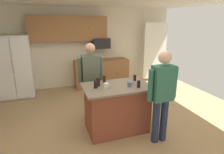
% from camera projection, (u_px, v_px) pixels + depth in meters
% --- Properties ---
extents(floor, '(7.04, 7.04, 0.00)m').
position_uv_depth(floor, '(106.00, 123.00, 4.15)').
color(floor, tan).
rests_on(floor, ground).
extents(back_wall, '(6.40, 0.10, 2.60)m').
position_uv_depth(back_wall, '(81.00, 47.00, 6.31)').
color(back_wall, beige).
rests_on(back_wall, ground).
extents(french_door_window_panel, '(0.90, 0.06, 2.00)m').
position_uv_depth(french_door_window_panel, '(155.00, 51.00, 6.81)').
color(french_door_window_panel, white).
rests_on(french_door_window_panel, ground).
extents(cabinet_run_upper, '(2.40, 0.38, 0.75)m').
position_uv_depth(cabinet_run_upper, '(68.00, 29.00, 5.82)').
color(cabinet_run_upper, '#936038').
extents(cabinet_run_lower, '(1.80, 0.63, 0.90)m').
position_uv_depth(cabinet_run_lower, '(101.00, 73.00, 6.45)').
color(cabinet_run_lower, '#936038').
rests_on(cabinet_run_lower, ground).
extents(refrigerator, '(0.91, 0.76, 1.79)m').
position_uv_depth(refrigerator, '(15.00, 67.00, 5.43)').
color(refrigerator, white).
rests_on(refrigerator, ground).
extents(microwave_over_range, '(0.56, 0.40, 0.32)m').
position_uv_depth(microwave_over_range, '(101.00, 43.00, 6.18)').
color(microwave_over_range, black).
extents(kitchen_island, '(1.32, 0.85, 0.96)m').
position_uv_depth(kitchen_island, '(117.00, 108.00, 3.80)').
color(kitchen_island, brown).
rests_on(kitchen_island, ground).
extents(person_guest_right, '(0.57, 0.23, 1.72)m').
position_uv_depth(person_guest_right, '(91.00, 76.00, 4.20)').
color(person_guest_right, '#383842').
rests_on(person_guest_right, ground).
extents(person_guest_left, '(0.57, 0.23, 1.71)m').
position_uv_depth(person_guest_left, '(162.00, 92.00, 3.28)').
color(person_guest_left, '#232D4C').
rests_on(person_guest_left, ground).
extents(mug_ceramic_white, '(0.12, 0.08, 0.09)m').
position_uv_depth(mug_ceramic_white, '(129.00, 84.00, 3.61)').
color(mug_ceramic_white, '#4C6B99').
rests_on(mug_ceramic_white, kitchen_island).
extents(mug_blue_stoneware, '(0.13, 0.09, 0.11)m').
position_uv_depth(mug_blue_stoneware, '(106.00, 86.00, 3.51)').
color(mug_blue_stoneware, white).
rests_on(mug_blue_stoneware, kitchen_island).
extents(glass_short_whisky, '(0.06, 0.06, 0.12)m').
position_uv_depth(glass_short_whisky, '(135.00, 78.00, 3.96)').
color(glass_short_whisky, black).
rests_on(glass_short_whisky, kitchen_island).
extents(tumbler_amber, '(0.06, 0.06, 0.15)m').
position_uv_depth(tumbler_amber, '(104.00, 79.00, 3.83)').
color(tumbler_amber, black).
rests_on(tumbler_amber, kitchen_island).
extents(glass_pilsner, '(0.06, 0.06, 0.13)m').
position_uv_depth(glass_pilsner, '(139.00, 84.00, 3.56)').
color(glass_pilsner, black).
rests_on(glass_pilsner, kitchen_island).
extents(glass_stout_tall, '(0.07, 0.07, 0.17)m').
position_uv_depth(glass_stout_tall, '(98.00, 82.00, 3.63)').
color(glass_stout_tall, black).
rests_on(glass_stout_tall, kitchen_island).
extents(glass_dark_ale, '(0.07, 0.07, 0.14)m').
position_uv_depth(glass_dark_ale, '(96.00, 84.00, 3.52)').
color(glass_dark_ale, black).
rests_on(glass_dark_ale, kitchen_island).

